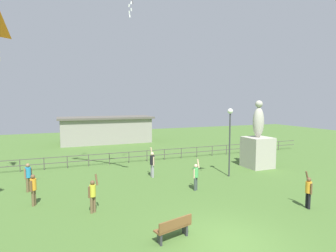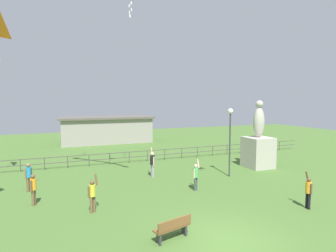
# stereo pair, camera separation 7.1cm
# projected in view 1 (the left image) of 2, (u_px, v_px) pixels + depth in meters

# --- Properties ---
(ground_plane) EXTENTS (80.00, 80.00, 0.00)m
(ground_plane) POSITION_uv_depth(u_px,v_px,m) (227.00, 241.00, 10.09)
(ground_plane) COLOR #476B2D
(statue_monument) EXTENTS (1.92, 1.92, 5.21)m
(statue_monument) POSITION_uv_depth(u_px,v_px,m) (258.00, 147.00, 21.30)
(statue_monument) COLOR #B2AD9E
(statue_monument) RESTS_ON ground_plane
(lamppost) EXTENTS (0.36, 0.36, 4.67)m
(lamppost) POSITION_uv_depth(u_px,v_px,m) (230.00, 128.00, 18.53)
(lamppost) COLOR #38383D
(lamppost) RESTS_ON ground_plane
(park_bench) EXTENTS (1.55, 0.78, 0.85)m
(park_bench) POSITION_uv_depth(u_px,v_px,m) (174.00, 228.00, 10.17)
(park_bench) COLOR brown
(park_bench) RESTS_ON ground_plane
(person_0) EXTENTS (0.49, 0.29, 1.80)m
(person_0) POSITION_uv_depth(u_px,v_px,m) (93.00, 194.00, 12.60)
(person_0) COLOR brown
(person_0) RESTS_ON ground_plane
(person_2) EXTENTS (0.29, 0.45, 1.57)m
(person_2) POSITION_uv_depth(u_px,v_px,m) (33.00, 188.00, 13.46)
(person_2) COLOR brown
(person_2) RESTS_ON ground_plane
(person_3) EXTENTS (0.47, 0.31, 1.81)m
(person_3) POSITION_uv_depth(u_px,v_px,m) (196.00, 175.00, 15.78)
(person_3) COLOR #3F4C47
(person_3) RESTS_ON ground_plane
(person_4) EXTENTS (0.37, 0.38, 1.65)m
(person_4) POSITION_uv_depth(u_px,v_px,m) (28.00, 175.00, 15.53)
(person_4) COLOR brown
(person_4) RESTS_ON ground_plane
(person_5) EXTENTS (0.32, 0.54, 2.02)m
(person_5) POSITION_uv_depth(u_px,v_px,m) (152.00, 162.00, 18.53)
(person_5) COLOR #99999E
(person_5) RESTS_ON ground_plane
(person_6) EXTENTS (0.34, 0.47, 1.79)m
(person_6) POSITION_uv_depth(u_px,v_px,m) (308.00, 190.00, 13.11)
(person_6) COLOR black
(person_6) RESTS_ON ground_plane
(kite_3) EXTENTS (1.15, 1.05, 2.16)m
(kite_3) POSITION_uv_depth(u_px,v_px,m) (0.00, 24.00, 11.69)
(kite_3) COLOR orange
(waterfront_railing) EXTENTS (36.03, 0.06, 0.95)m
(waterfront_railing) POSITION_uv_depth(u_px,v_px,m) (128.00, 156.00, 22.85)
(waterfront_railing) COLOR #4C4742
(waterfront_railing) RESTS_ON ground_plane
(pavilion_building) EXTENTS (11.30, 4.38, 3.24)m
(pavilion_building) POSITION_uv_depth(u_px,v_px,m) (106.00, 130.00, 33.90)
(pavilion_building) COLOR gray
(pavilion_building) RESTS_ON ground_plane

